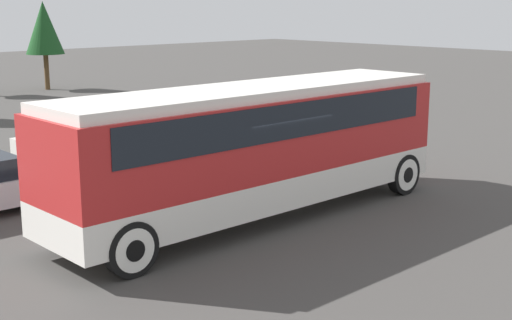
{
  "coord_description": "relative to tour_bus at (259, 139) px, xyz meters",
  "views": [
    {
      "loc": [
        -11.11,
        -11.81,
        5.02
      ],
      "look_at": [
        0.0,
        0.0,
        1.42
      ],
      "focal_mm": 50.0,
      "sensor_mm": 36.0,
      "label": 1
    }
  ],
  "objects": [
    {
      "name": "ground_plane",
      "position": [
        -0.1,
        0.0,
        -1.9
      ],
      "size": [
        120.0,
        120.0,
        0.0
      ],
      "primitive_type": "plane",
      "color": "#423F3D"
    },
    {
      "name": "tour_bus",
      "position": [
        0.0,
        0.0,
        0.0
      ],
      "size": [
        10.52,
        2.5,
        3.15
      ],
      "color": "silver",
      "rests_on": "ground_plane"
    },
    {
      "name": "parked_car_mid",
      "position": [
        0.22,
        8.01,
        -1.14
      ],
      "size": [
        4.66,
        1.88,
        1.52
      ],
      "color": "silver",
      "rests_on": "ground_plane"
    },
    {
      "name": "parked_car_far",
      "position": [
        -0.53,
        5.64,
        -1.25
      ],
      "size": [
        4.77,
        1.98,
        1.29
      ],
      "color": "#2D5638",
      "rests_on": "ground_plane"
    },
    {
      "name": "tree_left",
      "position": [
        8.48,
        26.99,
        1.65
      ],
      "size": [
        2.19,
        2.19,
        5.09
      ],
      "color": "brown",
      "rests_on": "ground_plane"
    }
  ]
}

